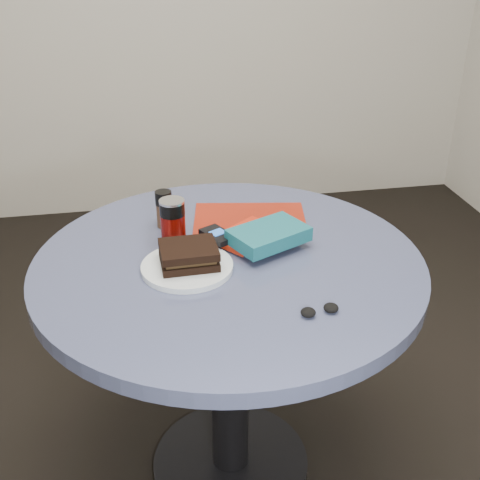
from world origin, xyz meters
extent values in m
plane|color=black|center=(0.00, 0.00, 0.00)|extent=(4.00, 4.00, 0.00)
cylinder|color=black|center=(0.00, 0.00, 0.01)|extent=(0.48, 0.48, 0.03)
cylinder|color=black|center=(0.00, 0.00, 0.37)|extent=(0.11, 0.11, 0.68)
cylinder|color=#39405F|center=(0.00, 0.00, 0.73)|extent=(1.00, 1.00, 0.04)
cylinder|color=silver|center=(-0.11, -0.04, 0.76)|extent=(0.28, 0.28, 0.01)
cube|color=black|center=(-0.10, -0.03, 0.77)|extent=(0.14, 0.12, 0.02)
cube|color=#2F2212|center=(-0.10, -0.03, 0.79)|extent=(0.13, 0.11, 0.01)
cube|color=black|center=(-0.10, -0.03, 0.80)|extent=(0.14, 0.12, 0.02)
cylinder|color=#570704|center=(-0.13, 0.11, 0.79)|extent=(0.08, 0.08, 0.08)
cylinder|color=black|center=(-0.13, 0.11, 0.85)|extent=(0.08, 0.08, 0.03)
cylinder|color=silver|center=(-0.13, 0.11, 0.87)|extent=(0.08, 0.08, 0.01)
cylinder|color=#4D3221|center=(-0.15, 0.21, 0.78)|extent=(0.05, 0.05, 0.07)
cylinder|color=black|center=(-0.15, 0.21, 0.84)|extent=(0.05, 0.05, 0.04)
cube|color=maroon|center=(0.09, 0.20, 0.75)|extent=(0.35, 0.29, 0.01)
cube|color=#B4230E|center=(0.07, 0.09, 0.76)|extent=(0.21, 0.20, 0.01)
cube|color=#145461|center=(0.11, 0.03, 0.79)|extent=(0.23, 0.20, 0.04)
cube|color=black|center=(-0.02, 0.08, 0.78)|extent=(0.10, 0.11, 0.02)
cube|color=#2151A6|center=(-0.02, 0.08, 0.79)|extent=(0.05, 0.05, 0.00)
ellipsoid|color=black|center=(0.13, -0.28, 0.76)|extent=(0.04, 0.04, 0.02)
ellipsoid|color=black|center=(0.18, -0.27, 0.76)|extent=(0.04, 0.04, 0.02)
camera|label=1|loc=(-0.21, -1.32, 1.51)|focal=45.00mm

